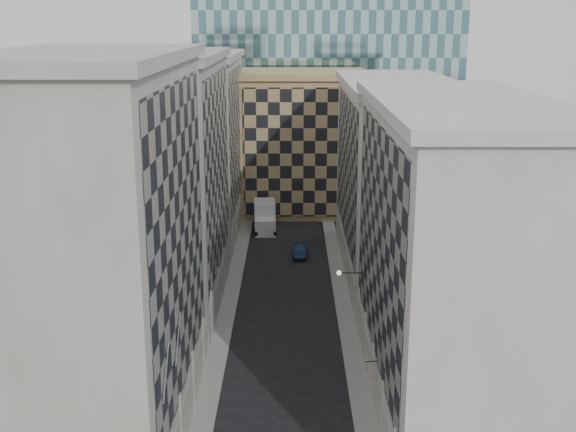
{
  "coord_description": "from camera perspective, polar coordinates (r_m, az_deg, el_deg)",
  "views": [
    {
      "loc": [
        0.45,
        -29.16,
        25.27
      ],
      "look_at": [
        0.25,
        14.13,
        13.49
      ],
      "focal_mm": 45.0,
      "sensor_mm": 36.0,
      "label": 1
    }
  ],
  "objects": [
    {
      "name": "flagpoles_left",
      "position": [
        39.68,
        -9.14,
        -10.78
      ],
      "size": [
        0.1,
        6.33,
        2.33
      ],
      "color": "gray",
      "rests_on": "ground"
    },
    {
      "name": "bldg_left_b",
      "position": [
        64.71,
        -9.84,
        2.55
      ],
      "size": [
        10.8,
        22.8,
        22.7
      ],
      "color": "#9B9890",
      "rests_on": "ground"
    },
    {
      "name": "shop_sign",
      "position": [
        47.37,
        6.38,
        -11.79
      ],
      "size": [
        0.89,
        0.78,
        0.86
      ],
      "rotation": [
        0.0,
        0.0,
        0.1
      ],
      "color": "black",
      "rests_on": "ground"
    },
    {
      "name": "box_truck",
      "position": [
        89.59,
        -1.84,
        -0.17
      ],
      "size": [
        2.96,
        6.49,
        3.48
      ],
      "rotation": [
        0.0,
        0.0,
        0.06
      ],
      "color": "silver",
      "rests_on": "ground"
    },
    {
      "name": "sidewalk_west",
      "position": [
        64.56,
        -4.87,
        -7.81
      ],
      "size": [
        1.5,
        100.0,
        0.15
      ],
      "primitive_type": "cube",
      "color": "gray",
      "rests_on": "ground"
    },
    {
      "name": "bldg_left_a",
      "position": [
        43.84,
        -14.76,
        -3.16
      ],
      "size": [
        10.8,
        22.8,
        23.7
      ],
      "color": "#99968A",
      "rests_on": "ground"
    },
    {
      "name": "bracket_lamp",
      "position": [
        56.62,
        4.23,
        -4.51
      ],
      "size": [
        1.98,
        0.36,
        0.36
      ],
      "color": "black",
      "rests_on": "ground"
    },
    {
      "name": "tan_block",
      "position": [
        98.36,
        1.16,
        5.95
      ],
      "size": [
        16.8,
        14.8,
        18.8
      ],
      "color": "tan",
      "rests_on": "ground"
    },
    {
      "name": "sidewalk_east",
      "position": [
        64.48,
        4.55,
        -7.83
      ],
      "size": [
        1.5,
        100.0,
        0.15
      ],
      "primitive_type": "cube",
      "color": "gray",
      "rests_on": "ground"
    },
    {
      "name": "bldg_right_b",
      "position": [
        73.56,
        8.42,
        2.95
      ],
      "size": [
        10.8,
        28.8,
        19.7
      ],
      "color": "beige",
      "rests_on": "ground"
    },
    {
      "name": "church_tower",
      "position": [
        111.18,
        0.02,
        16.08
      ],
      "size": [
        7.2,
        7.2,
        51.5
      ],
      "color": "#2F2A24",
      "rests_on": "ground"
    },
    {
      "name": "bldg_left_c",
      "position": [
        86.14,
        -7.34,
        5.44
      ],
      "size": [
        10.8,
        22.8,
        21.7
      ],
      "color": "#99968A",
      "rests_on": "ground"
    },
    {
      "name": "bldg_right_a",
      "position": [
        47.78,
        12.88,
        -3.41
      ],
      "size": [
        10.8,
        26.8,
        20.7
      ],
      "color": "beige",
      "rests_on": "ground"
    },
    {
      "name": "dark_car",
      "position": [
        79.77,
        0.95,
        -2.75
      ],
      "size": [
        1.55,
        4.11,
        1.34
      ],
      "primitive_type": "imported",
      "rotation": [
        0.0,
        0.0,
        -0.03
      ],
      "color": "#10203D",
      "rests_on": "ground"
    }
  ]
}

